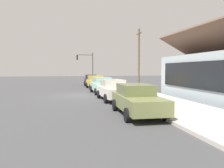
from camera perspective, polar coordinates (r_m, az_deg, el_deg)
name	(u,v)px	position (r m, az deg, el deg)	size (l,w,h in m)	color
ground_plane	(77,96)	(21.22, -8.75, -2.85)	(120.00, 120.00, 0.00)	#424244
sidewalk_curb	(136,93)	(22.19, 5.86, -2.34)	(60.00, 4.20, 0.16)	beige
car_charcoal	(91,80)	(34.26, -5.27, 1.02)	(4.58, 2.19, 1.59)	#2D3035
car_mustard	(96,82)	(28.62, -4.07, 0.50)	(4.74, 2.17, 1.59)	gold
car_seafoam	(102,85)	(22.92, -2.37, -0.28)	(4.57, 2.19, 1.59)	#9ED1BC
car_ivory	(113,90)	(17.87, 0.34, -1.40)	(4.69, 2.19, 1.59)	silver
car_olive	(137,99)	(12.18, 6.23, -3.81)	(4.79, 2.14, 1.59)	olive
traffic_light_main	(86,63)	(39.10, -6.35, 5.26)	(0.37, 2.79, 5.20)	#383833
utility_pole_wooden	(139,57)	(29.58, 6.66, 6.62)	(1.80, 0.24, 7.50)	brown
fire_hydrant_red	(148,99)	(14.91, 9.02, -3.69)	(0.22, 0.22, 0.71)	red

